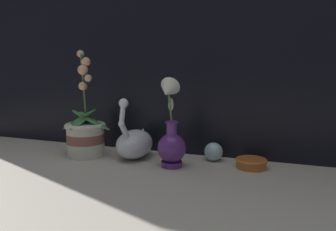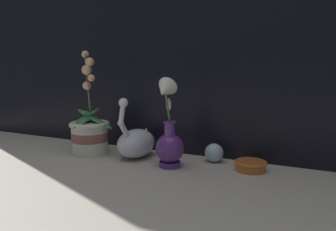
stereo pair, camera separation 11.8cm
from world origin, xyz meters
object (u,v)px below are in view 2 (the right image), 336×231
swan_figurine (137,142)px  blue_vase (169,138)px  glass_sphere (214,153)px  amber_dish (250,165)px  orchid_potted_plant (90,132)px

swan_figurine → blue_vase: (0.17, -0.06, 0.04)m
blue_vase → glass_sphere: bearing=46.9°
glass_sphere → amber_dish: 0.15m
swan_figurine → amber_dish: bearing=2.9°
blue_vase → orchid_potted_plant: bearing=176.1°
amber_dish → blue_vase: bearing=-162.1°
swan_figurine → amber_dish: swan_figurine is taller
orchid_potted_plant → blue_vase: bearing=-3.9°
orchid_potted_plant → amber_dish: orchid_potted_plant is taller
blue_vase → glass_sphere: blue_vase is taller
swan_figurine → amber_dish: size_ratio=2.16×
blue_vase → amber_dish: bearing=17.9°
orchid_potted_plant → blue_vase: 0.36m
orchid_potted_plant → swan_figurine: size_ratio=1.73×
orchid_potted_plant → amber_dish: 0.63m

